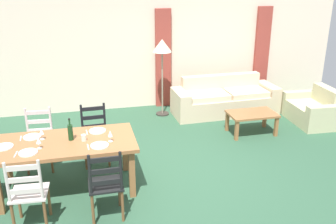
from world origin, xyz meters
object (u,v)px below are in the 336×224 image
(wine_bottle, at_px, (70,132))
(wine_glass_near_right, at_px, (110,134))
(dining_chair_near_left, at_px, (28,193))
(wine_glass_far_left, at_px, (41,132))
(dining_table, at_px, (66,147))
(standing_lamp, at_px, (162,50))
(wine_glass_near_left, at_px, (38,141))
(armchair_upholstered, at_px, (315,110))
(dining_chair_far_left, at_px, (40,139))
(couch, at_px, (224,100))
(dining_chair_near_right, at_px, (106,185))
(dining_chair_far_right, at_px, (95,135))
(coffee_cup_primary, at_px, (84,138))
(coffee_table, at_px, (252,116))

(wine_bottle, height_order, wine_glass_near_right, wine_bottle)
(dining_chair_near_left, relative_size, wine_glass_far_left, 5.96)
(dining_table, xyz_separation_m, standing_lamp, (1.95, 2.64, 0.75))
(wine_glass_near_left, xyz_separation_m, armchair_upholstered, (5.24, 1.62, -0.61))
(wine_glass_near_right, bearing_deg, wine_glass_far_left, 162.43)
(dining_chair_far_left, xyz_separation_m, couch, (3.72, 1.66, -0.19))
(wine_glass_near_left, distance_m, armchair_upholstered, 5.52)
(dining_chair_near_right, bearing_deg, dining_chair_far_right, 91.79)
(wine_glass_far_left, xyz_separation_m, couch, (3.61, 2.30, -0.57))
(wine_glass_far_left, relative_size, coffee_cup_primary, 1.79)
(wine_glass_near_left, xyz_separation_m, couch, (3.62, 2.59, -0.57))
(wine_bottle, distance_m, couch, 4.06)
(dining_chair_near_left, distance_m, wine_glass_far_left, 1.00)
(wine_bottle, bearing_deg, dining_chair_near_left, -122.16)
(dining_chair_near_right, distance_m, standing_lamp, 3.84)
(armchair_upholstered, bearing_deg, standing_lamp, 158.76)
(wine_glass_near_left, bearing_deg, dining_chair_far_right, 50.48)
(dining_chair_near_left, distance_m, armchair_upholstered, 5.81)
(wine_bottle, distance_m, wine_glass_near_right, 0.55)
(dining_chair_near_right, xyz_separation_m, wine_glass_near_right, (0.13, 0.65, 0.38))
(dining_chair_far_right, relative_size, wine_glass_far_left, 5.96)
(wine_glass_near_left, height_order, coffee_cup_primary, wine_glass_near_left)
(dining_chair_near_left, distance_m, dining_chair_far_right, 1.75)
(wine_glass_near_left, bearing_deg, standing_lamp, 50.68)
(standing_lamp, bearing_deg, dining_chair_far_left, -142.14)
(dining_table, bearing_deg, armchair_upholstered, 16.76)
(dining_chair_near_right, xyz_separation_m, armchair_upholstered, (4.45, 2.27, -0.23))
(armchair_upholstered, distance_m, standing_lamp, 3.39)
(dining_table, height_order, dining_chair_far_left, dining_chair_far_left)
(dining_chair_near_left, relative_size, dining_chair_far_left, 1.00)
(dining_table, distance_m, coffee_table, 3.61)
(couch, bearing_deg, standing_lamp, 172.21)
(wine_bottle, relative_size, couch, 0.14)
(dining_chair_far_right, bearing_deg, dining_chair_far_left, 178.45)
(dining_chair_near_left, bearing_deg, armchair_upholstered, 22.82)
(dining_table, relative_size, wine_glass_near_left, 11.80)
(dining_chair_far_left, distance_m, coffee_cup_primary, 1.11)
(dining_chair_near_left, xyz_separation_m, wine_glass_far_left, (0.12, 0.92, 0.38))
(dining_chair_near_right, height_order, coffee_table, dining_chair_near_right)
(wine_bottle, distance_m, wine_glass_far_left, 0.40)
(dining_table, bearing_deg, dining_chair_far_left, 118.35)
(dining_chair_far_left, xyz_separation_m, coffee_table, (3.81, 0.45, -0.12))
(coffee_cup_primary, xyz_separation_m, standing_lamp, (1.70, 2.67, 0.62))
(wine_glass_near_right, bearing_deg, couch, 43.85)
(wine_glass_far_left, bearing_deg, dining_chair_near_left, -97.58)
(dining_chair_far_right, xyz_separation_m, wine_glass_near_left, (-0.75, -0.90, 0.38))
(wine_glass_far_left, bearing_deg, armchair_upholstered, 14.28)
(dining_chair_near_left, distance_m, wine_glass_near_right, 1.27)
(armchair_upholstered, bearing_deg, couch, 149.11)
(coffee_cup_primary, bearing_deg, wine_glass_near_right, -16.59)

